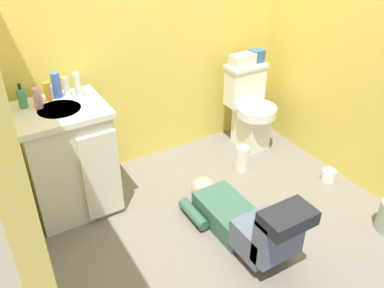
% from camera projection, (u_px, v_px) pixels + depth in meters
% --- Properties ---
extents(ground_plane, '(2.93, 3.02, 0.04)m').
position_uv_depth(ground_plane, '(214.00, 221.00, 2.98)').
color(ground_plane, '#6C665C').
extents(wall_back, '(2.59, 0.08, 2.40)m').
position_uv_depth(wall_back, '(143.00, 19.00, 3.10)').
color(wall_back, '#DCC551').
rests_on(wall_back, ground_plane).
extents(wall_right, '(0.08, 2.02, 2.40)m').
position_uv_depth(wall_right, '(368.00, 28.00, 2.88)').
color(wall_right, '#DCC551').
rests_on(wall_right, ground_plane).
extents(toilet, '(0.36, 0.46, 0.75)m').
position_uv_depth(toilet, '(250.00, 108.00, 3.67)').
color(toilet, silver).
rests_on(toilet, ground_plane).
extents(vanity_cabinet, '(0.60, 0.53, 0.82)m').
position_uv_depth(vanity_cabinet, '(69.00, 159.00, 2.88)').
color(vanity_cabinet, beige).
rests_on(vanity_cabinet, ground_plane).
extents(faucet, '(0.02, 0.02, 0.10)m').
position_uv_depth(faucet, '(51.00, 93.00, 2.74)').
color(faucet, silver).
rests_on(faucet, vanity_cabinet).
extents(person_plumber, '(0.39, 1.06, 0.52)m').
position_uv_depth(person_plumber, '(244.00, 221.00, 2.69)').
color(person_plumber, '#33594C').
rests_on(person_plumber, ground_plane).
extents(tissue_box, '(0.22, 0.11, 0.10)m').
position_uv_depth(tissue_box, '(243.00, 60.00, 3.48)').
color(tissue_box, silver).
rests_on(tissue_box, toilet).
extents(toiletry_bag, '(0.12, 0.09, 0.11)m').
position_uv_depth(toiletry_bag, '(257.00, 56.00, 3.55)').
color(toiletry_bag, '#33598C').
rests_on(toiletry_bag, toilet).
extents(soap_dispenser, '(0.06, 0.06, 0.17)m').
position_uv_depth(soap_dispenser, '(22.00, 98.00, 2.64)').
color(soap_dispenser, '#3E9662').
rests_on(soap_dispenser, vanity_cabinet).
extents(bottle_pink, '(0.05, 0.05, 0.14)m').
position_uv_depth(bottle_pink, '(37.00, 98.00, 2.63)').
color(bottle_pink, pink).
rests_on(bottle_pink, vanity_cabinet).
extents(bottle_amber, '(0.04, 0.04, 0.13)m').
position_uv_depth(bottle_amber, '(47.00, 92.00, 2.72)').
color(bottle_amber, orange).
rests_on(bottle_amber, vanity_cabinet).
extents(bottle_blue, '(0.06, 0.06, 0.18)m').
position_uv_depth(bottle_blue, '(57.00, 85.00, 2.76)').
color(bottle_blue, '#3C62BC').
rests_on(bottle_blue, vanity_cabinet).
extents(bottle_white, '(0.04, 0.04, 0.14)m').
position_uv_depth(bottle_white, '(66.00, 87.00, 2.79)').
color(bottle_white, silver).
rests_on(bottle_white, vanity_cabinet).
extents(bottle_clear, '(0.05, 0.05, 0.18)m').
position_uv_depth(bottle_clear, '(78.00, 86.00, 2.75)').
color(bottle_clear, silver).
rests_on(bottle_clear, vanity_cabinet).
extents(paper_towel_roll, '(0.11, 0.11, 0.22)m').
position_uv_depth(paper_towel_roll, '(242.00, 158.00, 3.44)').
color(paper_towel_roll, white).
rests_on(paper_towel_roll, ground_plane).
extents(toilet_paper_roll, '(0.11, 0.11, 0.10)m').
position_uv_depth(toilet_paper_roll, '(328.00, 175.00, 3.33)').
color(toilet_paper_roll, white).
rests_on(toilet_paper_roll, ground_plane).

